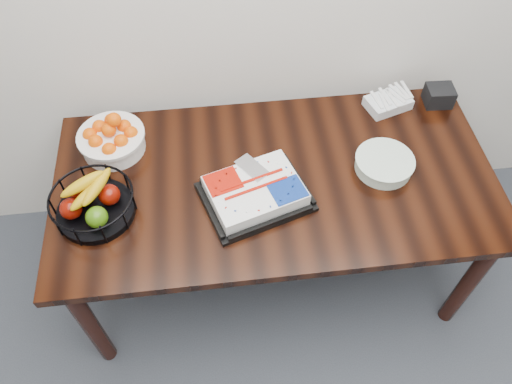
{
  "coord_description": "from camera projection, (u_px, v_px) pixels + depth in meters",
  "views": [
    {
      "loc": [
        -0.23,
        0.74,
        2.34
      ],
      "look_at": [
        -0.09,
        1.87,
        0.83
      ],
      "focal_mm": 35.0,
      "sensor_mm": 36.0,
      "label": 1
    }
  ],
  "objects": [
    {
      "name": "cake_tray",
      "position": [
        255.0,
        192.0,
        1.94
      ],
      "size": [
        0.48,
        0.42,
        0.08
      ],
      "color": "black",
      "rests_on": "table"
    },
    {
      "name": "table",
      "position": [
        275.0,
        190.0,
        2.1
      ],
      "size": [
        1.8,
        0.9,
        0.75
      ],
      "color": "black",
      "rests_on": "ground"
    },
    {
      "name": "napkin_box",
      "position": [
        439.0,
        96.0,
        2.27
      ],
      "size": [
        0.13,
        0.11,
        0.09
      ],
      "primitive_type": "cube",
      "rotation": [
        0.0,
        0.0,
        -0.06
      ],
      "color": "black",
      "rests_on": "table"
    },
    {
      "name": "fruit_basket",
      "position": [
        93.0,
        202.0,
        1.87
      ],
      "size": [
        0.32,
        0.32,
        0.17
      ],
      "color": "black",
      "rests_on": "table"
    },
    {
      "name": "tangerine_bowl",
      "position": [
        111.0,
        136.0,
        2.07
      ],
      "size": [
        0.28,
        0.28,
        0.18
      ],
      "color": "white",
      "rests_on": "table"
    },
    {
      "name": "fork_bag",
      "position": [
        388.0,
        102.0,
        2.26
      ],
      "size": [
        0.22,
        0.18,
        0.06
      ],
      "color": "silver",
      "rests_on": "table"
    },
    {
      "name": "plate_stack",
      "position": [
        384.0,
        164.0,
        2.04
      ],
      "size": [
        0.24,
        0.24,
        0.06
      ],
      "color": "white",
      "rests_on": "table"
    }
  ]
}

